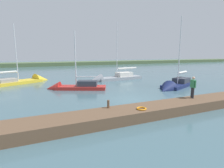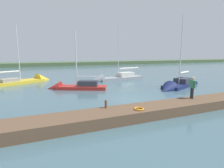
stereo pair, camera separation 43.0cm
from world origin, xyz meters
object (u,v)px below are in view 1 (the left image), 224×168
at_px(sailboat_far_left, 72,88).
at_px(sailboat_inner_slip, 175,87).
at_px(life_ring_buoy, 141,109).
at_px(sailboat_far_right, 112,79).
at_px(person_on_dock, 193,86).
at_px(sailboat_behind_pier, 27,82).
at_px(mooring_post_near, 108,104).

bearing_deg(sailboat_far_left, sailboat_inner_slip, -174.21).
xyz_separation_m(life_ring_buoy, sailboat_far_left, (2.11, -11.98, -0.60)).
height_order(sailboat_far_right, sailboat_inner_slip, sailboat_far_right).
bearing_deg(sailboat_far_right, person_on_dock, 84.16).
bearing_deg(person_on_dock, life_ring_buoy, -156.63).
xyz_separation_m(sailboat_inner_slip, sailboat_behind_pier, (17.32, -11.99, -0.01)).
xyz_separation_m(life_ring_buoy, sailboat_inner_slip, (-10.07, -7.75, -0.64)).
bearing_deg(sailboat_far_right, life_ring_buoy, 66.18).
relative_size(life_ring_buoy, sailboat_inner_slip, 0.07).
distance_m(mooring_post_near, life_ring_buoy, 2.21).
distance_m(sailboat_far_left, person_on_dock, 13.54).
relative_size(mooring_post_near, sailboat_far_left, 0.07).
xyz_separation_m(sailboat_behind_pier, person_on_dock, (-12.69, 18.89, 1.63)).
xyz_separation_m(mooring_post_near, sailboat_inner_slip, (-11.95, -6.60, -0.85)).
xyz_separation_m(sailboat_far_right, sailboat_far_left, (7.42, 4.87, -0.03)).
relative_size(sailboat_inner_slip, sailboat_far_left, 1.28).
distance_m(mooring_post_near, sailboat_far_right, 17.27).
xyz_separation_m(mooring_post_near, sailboat_behind_pier, (5.37, -18.59, -0.86)).
bearing_deg(sailboat_far_right, sailboat_behind_pier, -19.33).
bearing_deg(life_ring_buoy, sailboat_inner_slip, -142.41).
bearing_deg(person_on_dock, sailboat_far_right, 104.91).
bearing_deg(sailboat_far_right, sailboat_inner_slip, 111.34).
height_order(mooring_post_near, sailboat_far_left, sailboat_far_left).
bearing_deg(life_ring_buoy, sailboat_behind_pier, -69.85).
xyz_separation_m(sailboat_far_right, sailboat_inner_slip, (-4.76, 9.09, -0.07)).
bearing_deg(sailboat_far_left, person_on_dock, 149.09).
bearing_deg(person_on_dock, mooring_post_near, -167.89).
height_order(life_ring_buoy, sailboat_inner_slip, sailboat_inner_slip).
height_order(sailboat_far_right, sailboat_far_left, sailboat_far_right).
bearing_deg(mooring_post_near, sailboat_far_right, -114.59).
relative_size(life_ring_buoy, person_on_dock, 0.37).
relative_size(life_ring_buoy, sailboat_far_left, 0.09).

